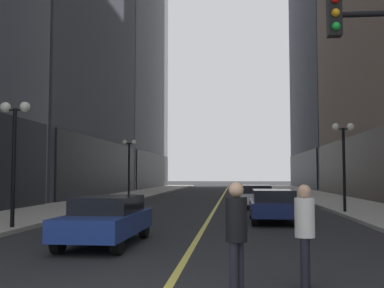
# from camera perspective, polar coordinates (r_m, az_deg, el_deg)

# --- Properties ---
(ground_plane) EXTENTS (200.00, 200.00, 0.00)m
(ground_plane) POSITION_cam_1_polar(r_m,az_deg,el_deg) (40.68, 3.78, -6.55)
(ground_plane) COLOR #262628
(sidewalk_left) EXTENTS (4.50, 78.00, 0.15)m
(sidewalk_left) POSITION_cam_1_polar(r_m,az_deg,el_deg) (41.73, -7.69, -6.35)
(sidewalk_left) COLOR #ADA8A0
(sidewalk_left) RESTS_ON ground
(sidewalk_right) EXTENTS (4.50, 78.00, 0.15)m
(sidewalk_right) POSITION_cam_1_polar(r_m,az_deg,el_deg) (41.27, 15.37, -6.28)
(sidewalk_right) COLOR #ADA8A0
(sidewalk_right) RESTS_ON ground
(lane_centre_stripe) EXTENTS (0.16, 70.00, 0.01)m
(lane_centre_stripe) POSITION_cam_1_polar(r_m,az_deg,el_deg) (40.68, 3.78, -6.54)
(lane_centre_stripe) COLOR #E5D64C
(lane_centre_stripe) RESTS_ON ground
(building_left_far) EXTENTS (15.96, 26.00, 53.03)m
(building_left_far) POSITION_cam_1_polar(r_m,az_deg,el_deg) (72.72, -10.96, 15.93)
(building_left_far) COLOR gray
(building_left_far) RESTS_ON ground
(car_blue) EXTENTS (1.79, 4.28, 1.32)m
(car_blue) POSITION_cam_1_polar(r_m,az_deg,el_deg) (13.01, -10.54, -9.07)
(car_blue) COLOR navy
(car_blue) RESTS_ON ground
(car_navy) EXTENTS (1.84, 4.33, 1.32)m
(car_navy) POSITION_cam_1_polar(r_m,az_deg,el_deg) (19.01, 10.00, -7.41)
(car_navy) COLOR #141E4C
(car_navy) RESTS_ON ground
(car_white) EXTENTS (1.93, 4.63, 1.32)m
(car_white) POSITION_cam_1_polar(r_m,az_deg,el_deg) (27.23, 7.99, -6.33)
(car_white) COLOR silver
(car_white) RESTS_ON ground
(pedestrian_in_white_shirt) EXTENTS (0.43, 0.43, 1.75)m
(pedestrian_in_white_shirt) POSITION_cam_1_polar(r_m,az_deg,el_deg) (8.21, 13.82, -9.98)
(pedestrian_in_white_shirt) COLOR black
(pedestrian_in_white_shirt) RESTS_ON ground
(pedestrian_in_black_coat) EXTENTS (0.47, 0.47, 1.80)m
(pedestrian_in_black_coat) POSITION_cam_1_polar(r_m,az_deg,el_deg) (7.35, 5.53, -10.55)
(pedestrian_in_black_coat) COLOR black
(pedestrian_in_black_coat) RESTS_ON ground
(street_lamp_left_near) EXTENTS (1.06, 0.36, 4.43)m
(street_lamp_left_near) POSITION_cam_1_polar(r_m,az_deg,el_deg) (16.90, -21.18, 0.96)
(street_lamp_left_near) COLOR black
(street_lamp_left_near) RESTS_ON ground
(street_lamp_left_far) EXTENTS (1.06, 0.36, 4.43)m
(street_lamp_left_far) POSITION_cam_1_polar(r_m,az_deg,el_deg) (33.09, -7.82, -1.50)
(street_lamp_left_far) COLOR black
(street_lamp_left_far) RESTS_ON ground
(street_lamp_right_mid) EXTENTS (1.06, 0.36, 4.43)m
(street_lamp_right_mid) POSITION_cam_1_polar(r_m,az_deg,el_deg) (23.48, 18.29, -0.39)
(street_lamp_right_mid) COLOR black
(street_lamp_right_mid) RESTS_ON ground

